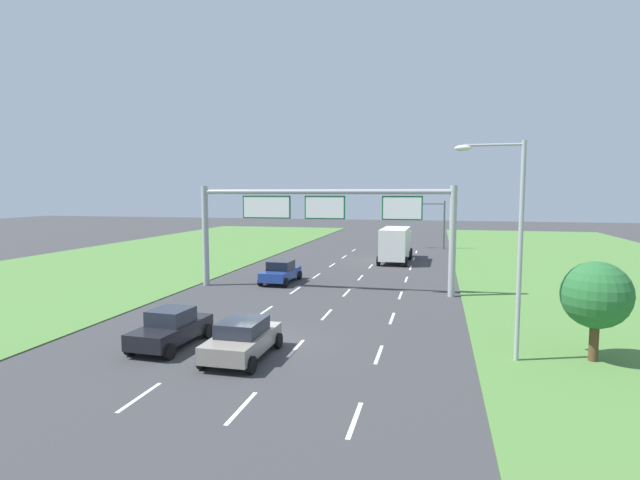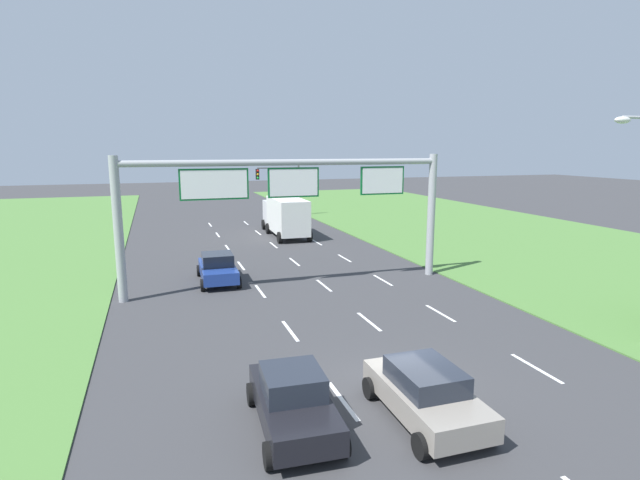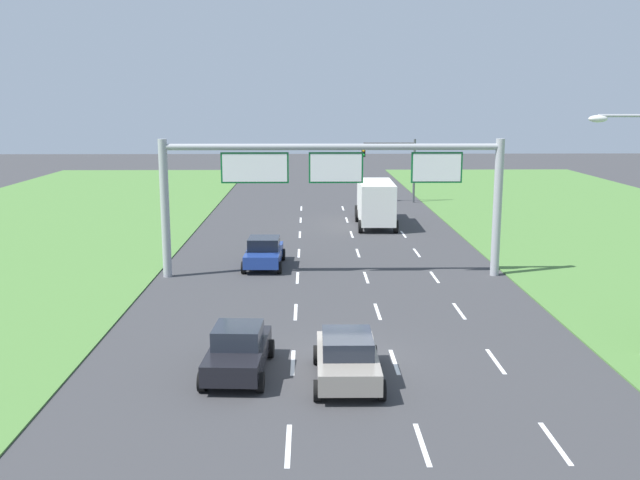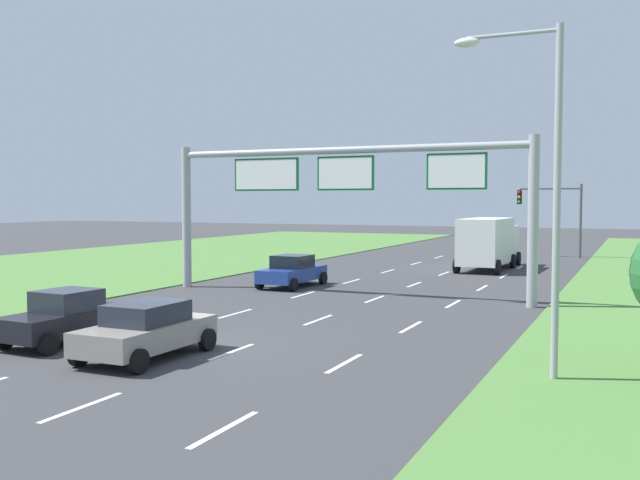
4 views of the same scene
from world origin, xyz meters
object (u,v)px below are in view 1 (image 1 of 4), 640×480
(traffic_light_mast, at_px, (427,216))
(roadside_tree_near, at_px, (596,295))
(car_mid_lane, at_px, (242,338))
(car_lead_silver, at_px, (281,272))
(box_truck, at_px, (396,243))
(sign_gantry, at_px, (322,217))
(street_lamp, at_px, (510,231))
(car_near_red, at_px, (171,328))

(traffic_light_mast, height_order, roadside_tree_near, traffic_light_mast)
(car_mid_lane, relative_size, roadside_tree_near, 1.06)
(car_lead_silver, relative_size, roadside_tree_near, 1.12)
(car_lead_silver, relative_size, box_truck, 0.54)
(traffic_light_mast, bearing_deg, box_truck, -102.54)
(car_lead_silver, xyz_separation_m, sign_gantry, (3.63, -2.22, 4.15))
(car_mid_lane, xyz_separation_m, roadside_tree_near, (13.42, 2.64, 1.84))
(traffic_light_mast, bearing_deg, car_mid_lane, -98.63)
(box_truck, xyz_separation_m, traffic_light_mast, (2.60, 11.71, 2.12))
(street_lamp, relative_size, roadside_tree_near, 2.16)
(box_truck, distance_m, sign_gantry, 16.17)
(sign_gantry, height_order, roadside_tree_near, sign_gantry)
(car_near_red, distance_m, car_lead_silver, 15.52)
(box_truck, relative_size, sign_gantry, 0.48)
(car_lead_silver, bearing_deg, roadside_tree_near, -37.15)
(car_lead_silver, relative_size, car_mid_lane, 1.05)
(traffic_light_mast, relative_size, street_lamp, 0.66)
(roadside_tree_near, bearing_deg, car_mid_lane, -168.88)
(car_mid_lane, height_order, roadside_tree_near, roadside_tree_near)
(car_mid_lane, bearing_deg, roadside_tree_near, 11.54)
(car_near_red, relative_size, street_lamp, 0.50)
(car_mid_lane, bearing_deg, car_lead_silver, 102.98)
(car_near_red, bearing_deg, street_lamp, 8.59)
(car_lead_silver, bearing_deg, box_truck, 62.65)
(roadside_tree_near, bearing_deg, sign_gantry, 139.70)
(car_lead_silver, distance_m, sign_gantry, 5.95)
(car_lead_silver, relative_size, street_lamp, 0.52)
(traffic_light_mast, xyz_separation_m, roadside_tree_near, (7.17, -38.50, -1.24))
(car_mid_lane, bearing_deg, traffic_light_mast, 81.79)
(car_mid_lane, height_order, traffic_light_mast, traffic_light_mast)
(car_mid_lane, distance_m, street_lamp, 11.20)
(roadside_tree_near, bearing_deg, car_lead_silver, 141.41)
(street_lamp, bearing_deg, car_mid_lane, -168.67)
(box_truck, xyz_separation_m, street_lamp, (6.51, -27.40, 3.33))
(sign_gantry, relative_size, street_lamp, 2.03)
(car_mid_lane, xyz_separation_m, street_lamp, (10.14, 2.03, 4.29))
(box_truck, bearing_deg, car_lead_silver, -117.58)
(street_lamp, bearing_deg, traffic_light_mast, 95.70)
(car_lead_silver, distance_m, car_mid_lane, 16.63)
(car_lead_silver, xyz_separation_m, roadside_tree_near, (17.03, -13.59, 1.84))
(car_mid_lane, distance_m, sign_gantry, 14.61)
(box_truck, bearing_deg, street_lamp, -75.43)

